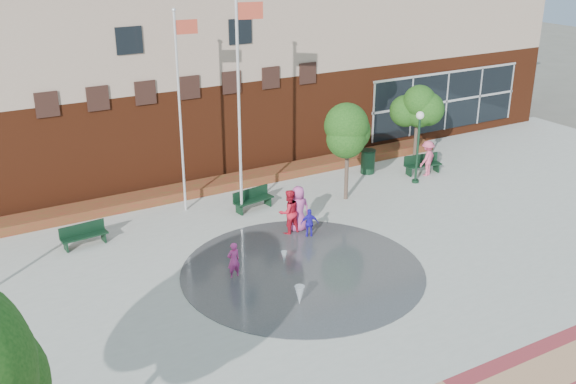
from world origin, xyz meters
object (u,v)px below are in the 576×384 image
trash_can (368,161)px  child_splash (234,260)px  bench_left (85,240)px  flagpole_left (180,103)px  flagpole_right (240,95)px

trash_can → child_splash: child_splash is taller
bench_left → child_splash: (3.74, -4.94, 0.37)m
bench_left → child_splash: 6.20m
flagpole_left → trash_can: bearing=6.4°
flagpole_right → flagpole_left: bearing=150.8°
trash_can → bench_left: bearing=-175.1°
flagpole_left → bench_left: (-4.58, -1.32, -4.31)m
flagpole_right → child_splash: flagpole_right is taller
flagpole_right → trash_can: 8.78m
flagpole_right → child_splash: (-2.67, -4.64, -4.38)m
flagpole_right → bench_left: bearing=-170.4°
flagpole_right → bench_left: flagpole_right is taller
bench_left → flagpole_left: bearing=11.6°
trash_can → child_splash: bearing=-148.8°
flagpole_left → bench_left: size_ratio=4.74×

